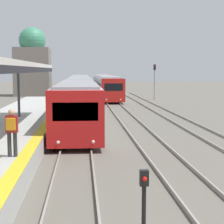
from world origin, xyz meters
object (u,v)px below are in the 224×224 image
Objects in this scene: person_on_platform at (12,129)px; signal_post_near at (144,197)px; train_near at (79,89)px; train_far at (105,84)px; signal_mast_far at (155,77)px.

person_on_platform reaches higher than signal_post_near.
train_far is (3.83, 14.66, -0.01)m from train_near.
signal_mast_far reaches higher than train_near.
person_on_platform is 6.30m from signal_post_near.
train_near is 1.65× the size of train_far.
person_on_platform is 0.36× the size of signal_mast_far.
signal_mast_far is (5.82, -9.28, 1.23)m from train_far.
train_far is 6.68× the size of signal_mast_far.
train_far reaches higher than signal_post_near.
signal_mast_far reaches higher than train_far.
person_on_platform is at bearing 127.45° from signal_post_near.
signal_post_near is (1.68, -34.36, -0.66)m from train_near.
train_far is (5.95, 44.06, -0.16)m from person_on_platform.
train_near is 11.12m from signal_mast_far.
signal_post_near is at bearing -52.55° from person_on_platform.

